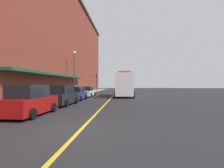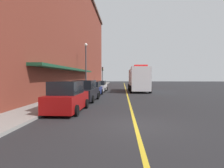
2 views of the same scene
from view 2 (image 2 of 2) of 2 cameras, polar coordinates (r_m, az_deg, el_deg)
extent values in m
plane|color=#232326|center=(34.03, 3.97, -1.55)|extent=(112.00, 112.00, 0.00)
cube|color=gray|center=(34.48, -6.40, -1.39)|extent=(2.40, 70.00, 0.15)
cube|color=gold|center=(34.03, 3.97, -1.55)|extent=(0.16, 70.00, 0.01)
cube|color=maroon|center=(36.49, -19.85, 14.02)|extent=(13.89, 64.00, 19.57)
cube|color=#19472D|center=(25.74, -11.12, 4.11)|extent=(1.20, 22.40, 0.24)
cube|color=maroon|center=(12.82, -12.59, -4.86)|extent=(1.87, 4.53, 0.96)
cube|color=black|center=(12.53, -12.92, -1.02)|extent=(1.65, 2.50, 0.79)
cylinder|color=black|center=(14.45, -14.41, -5.43)|extent=(0.23, 0.64, 0.64)
cylinder|color=black|center=(13.99, -7.39, -5.63)|extent=(0.23, 0.64, 0.64)
cylinder|color=black|center=(11.88, -18.72, -7.12)|extent=(0.23, 0.64, 0.64)
cylinder|color=black|center=(11.31, -10.24, -7.51)|extent=(0.23, 0.64, 0.64)
cube|color=black|center=(18.09, -7.59, -2.82)|extent=(1.93, 4.61, 0.94)
cube|color=black|center=(17.82, -7.77, -0.15)|extent=(1.68, 2.56, 0.77)
cylinder|color=black|center=(19.70, -9.24, -3.37)|extent=(0.24, 0.65, 0.64)
cylinder|color=black|center=(19.34, -4.08, -3.45)|extent=(0.24, 0.65, 0.64)
cylinder|color=black|center=(16.99, -11.58, -4.27)|extent=(0.24, 0.65, 0.64)
cylinder|color=black|center=(16.57, -5.63, -4.40)|extent=(0.24, 0.65, 0.64)
cube|color=navy|center=(23.21, -5.58, -1.89)|extent=(1.87, 4.37, 0.79)
cube|color=black|center=(22.95, -5.67, -0.12)|extent=(1.66, 2.41, 0.65)
cylinder|color=black|center=(24.71, -7.19, -2.23)|extent=(0.23, 0.64, 0.64)
cylinder|color=black|center=(24.44, -2.94, -2.27)|extent=(0.23, 0.64, 0.64)
cylinder|color=black|center=(22.07, -8.50, -2.77)|extent=(0.23, 0.64, 0.64)
cylinder|color=black|center=(21.76, -3.73, -2.82)|extent=(0.23, 0.64, 0.64)
cube|color=silver|center=(29.23, -3.55, -1.06)|extent=(1.88, 4.47, 0.78)
cube|color=black|center=(28.98, -3.62, 0.31)|extent=(1.66, 2.48, 0.64)
cylinder|color=black|center=(30.74, -4.87, -1.36)|extent=(0.23, 0.64, 0.64)
cylinder|color=black|center=(30.50, -1.52, -1.38)|extent=(0.23, 0.64, 0.64)
cylinder|color=black|center=(28.03, -5.76, -1.71)|extent=(0.23, 0.64, 0.64)
cylinder|color=black|center=(27.78, -2.10, -1.73)|extent=(0.23, 0.64, 0.64)
cube|color=silver|center=(26.53, 8.23, 1.50)|extent=(2.54, 2.32, 3.22)
cube|color=silver|center=(30.76, 7.39, 1.35)|extent=(2.58, 5.59, 2.96)
cube|color=red|center=(26.57, 8.25, 5.23)|extent=(1.76, 0.62, 0.24)
cylinder|color=black|center=(26.83, 10.89, -1.52)|extent=(0.31, 1.00, 1.00)
cylinder|color=black|center=(26.57, 5.47, -1.53)|extent=(0.31, 1.00, 1.00)
cylinder|color=black|center=(30.26, 9.90, -1.10)|extent=(0.31, 1.00, 1.00)
cylinder|color=black|center=(30.02, 5.09, -1.10)|extent=(0.31, 1.00, 1.00)
cylinder|color=black|center=(32.48, 9.36, -0.87)|extent=(0.31, 1.00, 1.00)
cylinder|color=black|center=(32.26, 4.89, -0.87)|extent=(0.31, 1.00, 1.00)
cylinder|color=#4C4C51|center=(23.71, -8.60, -1.57)|extent=(0.07, 0.07, 1.05)
cube|color=black|center=(23.68, -8.61, 0.04)|extent=(0.14, 0.18, 0.28)
cylinder|color=#4C4C51|center=(25.16, -7.93, -1.35)|extent=(0.07, 0.07, 1.05)
cube|color=black|center=(25.13, -7.93, 0.16)|extent=(0.14, 0.18, 0.28)
cylinder|color=#33383D|center=(29.56, -7.49, 4.46)|extent=(0.18, 0.18, 6.50)
sphere|color=white|center=(29.91, -7.52, 11.12)|extent=(0.44, 0.44, 0.44)
cylinder|color=#232326|center=(47.43, -2.73, 1.74)|extent=(0.14, 0.14, 3.40)
cube|color=black|center=(47.46, -2.73, 4.34)|extent=(0.28, 0.36, 0.90)
sphere|color=red|center=(47.46, -2.54, 4.70)|extent=(0.16, 0.16, 0.16)
sphere|color=gold|center=(47.45, -2.54, 4.34)|extent=(0.16, 0.16, 0.16)
sphere|color=green|center=(47.44, -2.54, 3.98)|extent=(0.16, 0.16, 0.16)
camera|label=1|loc=(2.80, 65.78, -4.16)|focal=29.05mm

